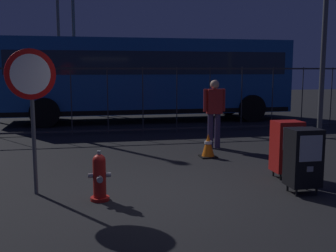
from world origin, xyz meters
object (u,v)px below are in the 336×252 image
(street_light_far_left, at_px, (73,8))
(street_light_far_right, at_px, (58,27))
(newspaper_box_secondary, at_px, (303,157))
(bus_near, at_px, (148,75))
(pedestrian, at_px, (214,110))
(fire_hydrant, at_px, (99,177))
(stop_sign, at_px, (32,91))
(traffic_cone, at_px, (208,146))
(newspaper_box_primary, at_px, (287,146))

(street_light_far_left, xyz_separation_m, street_light_far_right, (-0.76, 1.91, -0.64))
(newspaper_box_secondary, bearing_deg, bus_near, 95.90)
(pedestrian, xyz_separation_m, street_light_far_left, (-3.53, 9.03, 3.62))
(fire_hydrant, bearing_deg, stop_sign, 152.64)
(newspaper_box_secondary, height_order, traffic_cone, newspaper_box_secondary)
(traffic_cone, xyz_separation_m, street_light_far_right, (-3.84, 11.94, 3.67))
(newspaper_box_secondary, bearing_deg, street_light_far_right, 107.02)
(pedestrian, height_order, street_light_far_right, street_light_far_right)
(stop_sign, bearing_deg, street_light_far_left, 88.47)
(street_light_far_right, bearing_deg, bus_near, -55.73)
(stop_sign, distance_m, street_light_far_left, 12.43)
(newspaper_box_secondary, xyz_separation_m, pedestrian, (-0.22, 3.81, 0.38))
(newspaper_box_primary, height_order, pedestrian, pedestrian)
(bus_near, bearing_deg, stop_sign, -109.84)
(stop_sign, xyz_separation_m, street_light_far_right, (-0.44, 13.98, 2.33))
(stop_sign, xyz_separation_m, bus_near, (3.09, 8.80, 0.11))
(bus_near, distance_m, street_light_far_right, 6.64)
(fire_hydrant, relative_size, newspaper_box_secondary, 0.73)
(pedestrian, distance_m, traffic_cone, 1.29)
(stop_sign, bearing_deg, fire_hydrant, -27.36)
(newspaper_box_secondary, relative_size, traffic_cone, 1.92)
(fire_hydrant, relative_size, bus_near, 0.07)
(traffic_cone, distance_m, street_light_far_left, 11.34)
(newspaper_box_secondary, relative_size, stop_sign, 0.46)
(traffic_cone, relative_size, bus_near, 0.05)
(newspaper_box_secondary, distance_m, traffic_cone, 2.90)
(traffic_cone, bearing_deg, stop_sign, -149.06)
(newspaper_box_secondary, height_order, bus_near, bus_near)
(traffic_cone, height_order, street_light_far_right, street_light_far_right)
(pedestrian, bearing_deg, street_light_far_left, 111.37)
(street_light_far_left, distance_m, street_light_far_right, 2.15)
(bus_near, xyz_separation_m, street_light_far_right, (-3.52, 5.17, 2.22))
(street_light_far_right, bearing_deg, street_light_far_left, -68.27)
(bus_near, bearing_deg, pedestrian, -82.94)
(newspaper_box_primary, height_order, traffic_cone, newspaper_box_primary)
(traffic_cone, bearing_deg, bus_near, 92.69)
(newspaper_box_primary, bearing_deg, stop_sign, -178.29)
(newspaper_box_secondary, distance_m, bus_near, 9.69)
(newspaper_box_primary, bearing_deg, pedestrian, 98.03)
(fire_hydrant, height_order, stop_sign, stop_sign)
(street_light_far_left, height_order, street_light_far_right, street_light_far_left)
(pedestrian, xyz_separation_m, street_light_far_right, (-4.29, 10.94, 2.98))
(street_light_far_right, bearing_deg, newspaper_box_primary, -71.24)
(newspaper_box_secondary, height_order, stop_sign, stop_sign)
(traffic_cone, xyz_separation_m, bus_near, (-0.32, 6.76, 1.45))
(fire_hydrant, height_order, bus_near, bus_near)
(traffic_cone, bearing_deg, street_light_far_left, 107.08)
(bus_near, bearing_deg, newspaper_box_primary, -82.79)
(pedestrian, relative_size, traffic_cone, 3.15)
(newspaper_box_secondary, distance_m, stop_sign, 4.27)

